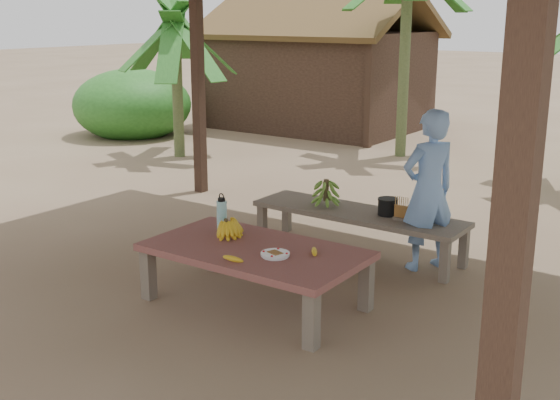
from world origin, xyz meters
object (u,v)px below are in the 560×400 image
Objects in this scene: bench at (358,216)px; ripe_banana_bunch at (226,227)px; work_table at (255,255)px; woman at (428,190)px; plate at (275,254)px; cooking_pot at (388,207)px; water_flask at (222,214)px.

ripe_banana_bunch is (-0.46, -1.51, 0.19)m from bench.
ripe_banana_bunch reaches higher than work_table.
woman is (1.18, 1.53, 0.18)m from ripe_banana_bunch.
plate is at bearing 14.01° from woman.
cooking_pot reaches higher than bench.
ripe_banana_bunch is at bearing 164.72° from work_table.
ripe_banana_bunch is 0.85× the size of water_flask.
woman is at bearing 72.80° from plate.
ripe_banana_bunch reaches higher than bench.
ripe_banana_bunch is at bearing -40.25° from water_flask.
plate is 0.15× the size of woman.
water_flask reaches higher than cooking_pot.
plate is at bearing -21.30° from water_flask.
work_table is at bearing -92.45° from bench.
plate is 0.88m from water_flask.
cooking_pot is at bearing -62.40° from woman.
woman is at bearing -3.60° from cooking_pot.
work_table is 0.82× the size of bench.
ripe_banana_bunch reaches higher than cooking_pot.
plate is (0.26, -0.08, 0.08)m from work_table.
cooking_pot is 0.12× the size of woman.
woman reaches higher than work_table.
work_table is 1.18× the size of woman.
plate reaches higher than work_table.
ripe_banana_bunch is at bearing 164.42° from plate.
plate reaches higher than bench.
cooking_pot reaches higher than plate.
work_table is 5.42× the size of water_flask.
water_flask reaches higher than plate.
water_flask is 1.70m from cooking_pot.
plate is at bearing -83.43° from bench.
work_table is 0.43m from ripe_banana_bunch.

